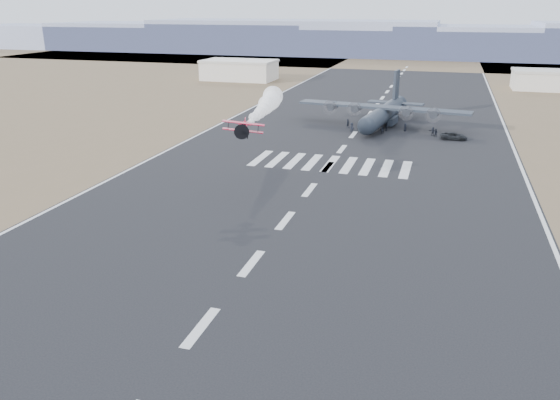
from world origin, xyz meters
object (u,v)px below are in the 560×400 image
at_px(crew_b, 382,130).
at_px(crew_f, 433,131).
at_px(hangar_left, 239,70).
at_px(crew_h, 436,133).
at_px(transport_aircraft, 384,112).
at_px(crew_a, 352,128).
at_px(crew_d, 387,127).
at_px(aerobatic_biplane, 243,128).
at_px(crew_e, 405,127).
at_px(support_vehicle, 454,136).
at_px(crew_g, 348,123).
at_px(hangar_right, 548,80).
at_px(crew_c, 352,127).

bearing_deg(crew_b, crew_f, 168.28).
height_order(hangar_left, crew_h, hangar_left).
bearing_deg(crew_f, transport_aircraft, 171.53).
height_order(transport_aircraft, crew_a, transport_aircraft).
distance_m(crew_b, crew_d, 3.11).
height_order(crew_d, crew_h, crew_d).
relative_size(crew_b, crew_f, 0.99).
relative_size(aerobatic_biplane, crew_e, 3.45).
distance_m(crew_f, crew_h, 1.12).
xyz_separation_m(aerobatic_biplane, transport_aircraft, (13.32, 50.05, -6.09)).
bearing_deg(crew_f, support_vehicle, -3.25).
xyz_separation_m(transport_aircraft, support_vehicle, (14.53, -10.10, -2.03)).
height_order(crew_g, crew_h, crew_g).
relative_size(crew_f, crew_g, 0.89).
distance_m(hangar_right, crew_e, 80.38).
bearing_deg(support_vehicle, hangar_left, 43.39).
xyz_separation_m(crew_b, crew_d, (0.56, 3.06, 0.05)).
height_order(hangar_right, support_vehicle, hangar_right).
relative_size(crew_c, crew_d, 1.05).
relative_size(hangar_right, support_vehicle, 4.14).
xyz_separation_m(transport_aircraft, crew_g, (-6.79, -5.40, -1.77)).
relative_size(hangar_right, crew_c, 11.03).
distance_m(hangar_right, crew_b, 85.78).
bearing_deg(support_vehicle, crew_h, 65.31).
relative_size(hangar_right, crew_e, 12.40).
bearing_deg(crew_h, crew_a, -150.32).
bearing_deg(crew_g, hangar_right, -6.35).
xyz_separation_m(crew_c, crew_e, (10.40, 3.67, -0.10)).
height_order(crew_b, crew_g, crew_g).
bearing_deg(crew_d, crew_b, -40.24).
bearing_deg(crew_h, support_vehicle, 4.46).
bearing_deg(crew_b, hangar_right, -137.42).
distance_m(hangar_left, crew_f, 96.45).
distance_m(transport_aircraft, crew_h, 14.21).
distance_m(crew_b, crew_h, 10.41).
xyz_separation_m(hangar_left, crew_d, (57.88, -67.44, -2.52)).
relative_size(crew_g, crew_h, 1.18).
xyz_separation_m(crew_a, crew_b, (5.89, 0.22, -0.01)).
height_order(aerobatic_biplane, support_vehicle, aerobatic_biplane).
height_order(hangar_right, crew_a, hangar_right).
relative_size(crew_b, crew_e, 1.00).
height_order(hangar_left, crew_d, hangar_left).
bearing_deg(crew_c, hangar_left, -37.08).
bearing_deg(aerobatic_biplane, crew_d, 64.00).
bearing_deg(crew_c, crew_g, -51.10).
relative_size(crew_e, crew_g, 0.88).
xyz_separation_m(crew_a, crew_h, (16.30, 0.55, -0.04)).
bearing_deg(hangar_left, aerobatic_biplane, -68.80).
bearing_deg(support_vehicle, crew_c, 84.73).
xyz_separation_m(support_vehicle, crew_h, (-3.40, 1.46, 0.11)).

